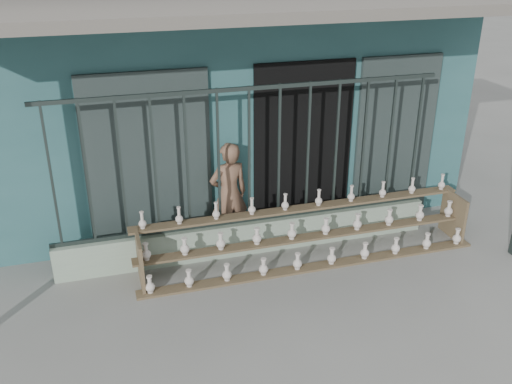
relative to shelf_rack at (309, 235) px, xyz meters
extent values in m
plane|color=slate|center=(-0.68, -0.89, -0.36)|extent=(60.00, 60.00, 0.00)
cube|color=#295456|center=(-0.68, 3.41, 1.24)|extent=(7.00, 5.00, 3.20)
cube|color=black|center=(0.22, 0.93, 0.84)|extent=(1.40, 0.12, 2.40)
cube|color=#202B29|center=(-1.88, 0.89, 0.84)|extent=(1.60, 0.08, 2.40)
cube|color=#202B29|center=(1.62, 0.89, 0.84)|extent=(1.20, 0.08, 2.40)
cube|color=#59544C|center=(-0.68, 0.31, 2.79)|extent=(7.40, 2.00, 0.12)
cube|color=gray|center=(-0.68, 0.41, -0.13)|extent=(5.00, 0.20, 0.45)
cube|color=#283330|center=(-3.03, 0.41, 0.99)|extent=(0.03, 0.03, 1.80)
cube|color=#283330|center=(-2.63, 0.41, 0.99)|extent=(0.03, 0.03, 1.80)
cube|color=#283330|center=(-2.24, 0.41, 0.99)|extent=(0.03, 0.03, 1.80)
cube|color=#283330|center=(-1.85, 0.41, 0.99)|extent=(0.03, 0.03, 1.80)
cube|color=#283330|center=(-1.46, 0.41, 0.99)|extent=(0.03, 0.03, 1.80)
cube|color=#283330|center=(-1.07, 0.41, 0.99)|extent=(0.03, 0.03, 1.80)
cube|color=#283330|center=(-0.68, 0.41, 0.99)|extent=(0.03, 0.03, 1.80)
cube|color=#283330|center=(-0.28, 0.41, 0.99)|extent=(0.03, 0.03, 1.80)
cube|color=#283330|center=(0.11, 0.41, 0.99)|extent=(0.03, 0.03, 1.80)
cube|color=#283330|center=(0.50, 0.41, 0.99)|extent=(0.03, 0.03, 1.80)
cube|color=#283330|center=(0.89, 0.41, 0.99)|extent=(0.03, 0.03, 1.80)
cube|color=#283330|center=(1.28, 0.41, 0.99)|extent=(0.03, 0.03, 1.80)
cube|color=#283330|center=(1.67, 0.41, 0.99)|extent=(0.03, 0.03, 1.80)
cube|color=#283330|center=(-0.68, 0.41, 1.86)|extent=(5.00, 0.04, 0.05)
cube|color=#283330|center=(-0.68, 0.41, 0.12)|extent=(5.00, 0.04, 0.05)
cube|color=brown|center=(0.00, -0.24, -0.34)|extent=(4.50, 0.18, 0.03)
cube|color=brown|center=(0.00, 0.01, -0.04)|extent=(4.50, 0.18, 0.03)
cube|color=brown|center=(0.00, 0.26, 0.26)|extent=(4.50, 0.18, 0.03)
cube|color=brown|center=(-2.15, 0.01, -0.04)|extent=(0.04, 0.55, 0.64)
cube|color=brown|center=(2.15, 0.01, -0.04)|extent=(0.04, 0.55, 0.64)
imported|color=brown|center=(-0.88, 0.71, 0.37)|extent=(0.58, 0.43, 1.46)
camera|label=1|loc=(-2.47, -5.99, 3.53)|focal=40.00mm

